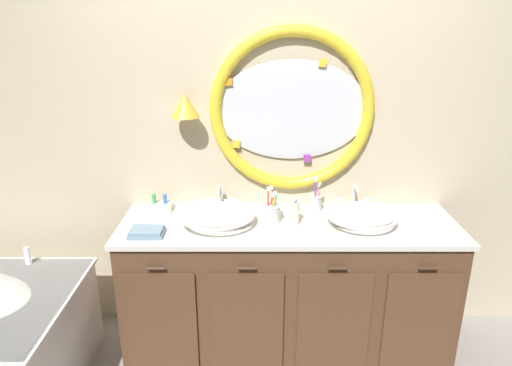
# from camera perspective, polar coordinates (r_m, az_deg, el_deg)

# --- Properties ---
(back_wall_assembly) EXTENTS (6.40, 0.26, 2.60)m
(back_wall_assembly) POSITION_cam_1_polar(r_m,az_deg,el_deg) (2.89, 2.24, 6.00)
(back_wall_assembly) COLOR beige
(back_wall_assembly) RESTS_ON ground_plane
(vanity_counter) EXTENTS (1.99, 0.63, 0.86)m
(vanity_counter) POSITION_cam_1_polar(r_m,az_deg,el_deg) (2.93, 4.01, -12.59)
(vanity_counter) COLOR brown
(vanity_counter) RESTS_ON ground_plane
(sink_basin_left) EXTENTS (0.45, 0.45, 0.12)m
(sink_basin_left) POSITION_cam_1_polar(r_m,az_deg,el_deg) (2.68, -4.78, -3.91)
(sink_basin_left) COLOR white
(sink_basin_left) RESTS_ON vanity_counter
(sink_basin_right) EXTENTS (0.41, 0.41, 0.11)m
(sink_basin_right) POSITION_cam_1_polar(r_m,az_deg,el_deg) (2.74, 13.15, -3.97)
(sink_basin_right) COLOR white
(sink_basin_right) RESTS_ON vanity_counter
(faucet_set_left) EXTENTS (0.21, 0.14, 0.16)m
(faucet_set_left) POSITION_cam_1_polar(r_m,az_deg,el_deg) (2.90, -4.39, -2.06)
(faucet_set_left) COLOR silver
(faucet_set_left) RESTS_ON vanity_counter
(faucet_set_right) EXTENTS (0.22, 0.12, 0.17)m
(faucet_set_right) POSITION_cam_1_polar(r_m,az_deg,el_deg) (2.96, 12.17, -1.99)
(faucet_set_right) COLOR silver
(faucet_set_right) RESTS_ON vanity_counter
(toothbrush_holder_left) EXTENTS (0.09, 0.09, 0.22)m
(toothbrush_holder_left) POSITION_cam_1_polar(r_m,az_deg,el_deg) (2.70, 2.14, -3.69)
(toothbrush_holder_left) COLOR silver
(toothbrush_holder_left) RESTS_ON vanity_counter
(toothbrush_holder_right) EXTENTS (0.08, 0.08, 0.23)m
(toothbrush_holder_right) POSITION_cam_1_polar(r_m,az_deg,el_deg) (2.88, 7.58, -2.38)
(toothbrush_holder_right) COLOR silver
(toothbrush_holder_right) RESTS_ON vanity_counter
(soap_dispenser) EXTENTS (0.06, 0.07, 0.17)m
(soap_dispenser) POSITION_cam_1_polar(r_m,az_deg,el_deg) (2.68, 4.92, -3.63)
(soap_dispenser) COLOR #EFE5C6
(soap_dispenser) RESTS_ON vanity_counter
(folded_hand_towel) EXTENTS (0.19, 0.14, 0.04)m
(folded_hand_towel) POSITION_cam_1_polar(r_m,az_deg,el_deg) (2.63, -13.28, -5.94)
(folded_hand_towel) COLOR #7593A8
(folded_hand_towel) RESTS_ON vanity_counter
(toiletry_basket) EXTENTS (0.16, 0.11, 0.11)m
(toiletry_basket) POSITION_cam_1_polar(r_m,az_deg,el_deg) (2.95, -11.70, -2.77)
(toiletry_basket) COLOR beige
(toiletry_basket) RESTS_ON vanity_counter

